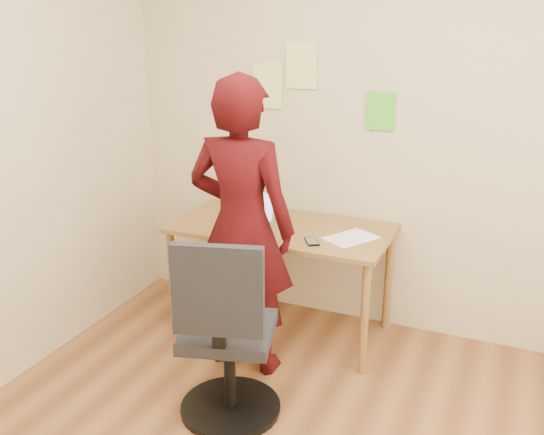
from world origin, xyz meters
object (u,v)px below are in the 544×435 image
at_px(person, 241,228).
at_px(office_chair, 226,344).
at_px(laptop, 252,216).
at_px(phone, 312,241).
at_px(desk, 281,239).

bearing_deg(person, office_chair, 106.04).
xyz_separation_m(laptop, phone, (0.48, -0.17, -0.04)).
height_order(laptop, phone, laptop).
distance_m(desk, laptop, 0.24).
bearing_deg(laptop, desk, 30.44).
relative_size(office_chair, person, 0.59).
relative_size(phone, office_chair, 0.15).
height_order(desk, office_chair, office_chair).
bearing_deg(phone, laptop, 128.00).
distance_m(laptop, person, 0.48).
height_order(phone, office_chair, office_chair).
bearing_deg(office_chair, person, 91.63).
relative_size(laptop, office_chair, 0.36).
height_order(laptop, office_chair, office_chair).
bearing_deg(phone, desk, 113.10).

